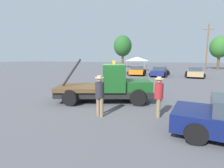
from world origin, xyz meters
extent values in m
plane|color=#545459|center=(0.00, 0.00, 0.00)|extent=(160.00, 160.00, 0.00)
cube|color=black|center=(0.00, 0.00, 0.53)|extent=(5.83, 3.55, 0.35)
cube|color=#19511E|center=(1.89, 0.58, 0.98)|extent=(2.03, 2.27, 0.55)
cube|color=silver|center=(2.67, 0.83, 0.95)|extent=(0.71, 1.96, 0.50)
cube|color=#19511E|center=(0.58, 0.18, 1.45)|extent=(1.82, 2.50, 1.49)
cube|color=brown|center=(-1.31, -0.41, 0.81)|extent=(3.28, 2.95, 0.22)
cylinder|color=black|center=(-1.81, -0.56, 1.70)|extent=(1.17, 0.47, 1.63)
cylinder|color=orange|center=(0.58, 0.18, 2.29)|extent=(0.18, 0.18, 0.20)
cylinder|color=black|center=(1.50, 1.58, 0.44)|extent=(0.88, 0.26, 0.88)
cylinder|color=black|center=(2.13, -0.45, 0.44)|extent=(0.88, 0.26, 0.88)
cylinder|color=black|center=(-2.02, 0.49, 0.44)|extent=(0.88, 0.26, 0.88)
cylinder|color=black|center=(-1.39, -1.54, 0.44)|extent=(0.88, 0.26, 0.88)
cylinder|color=black|center=(4.75, -2.30, 0.34)|extent=(0.68, 0.22, 0.68)
cylinder|color=black|center=(4.43, -4.15, 0.34)|extent=(0.68, 0.22, 0.68)
cylinder|color=#847051|center=(3.21, -1.85, 0.42)|extent=(0.16, 0.16, 0.83)
cylinder|color=#847051|center=(3.25, -2.06, 0.42)|extent=(0.16, 0.16, 0.83)
cylinder|color=maroon|center=(3.23, -1.95, 1.16)|extent=(0.38, 0.38, 0.66)
sphere|color=tan|center=(3.23, -1.95, 1.61)|extent=(0.23, 0.23, 0.23)
torus|color=tan|center=(3.23, -1.95, 1.68)|extent=(0.39, 0.39, 0.06)
cylinder|color=tan|center=(3.23, -1.95, 1.73)|extent=(0.20, 0.20, 0.10)
cylinder|color=#847051|center=(0.86, -2.67, 0.43)|extent=(0.16, 0.16, 0.85)
cylinder|color=#847051|center=(0.67, -2.58, 0.43)|extent=(0.16, 0.16, 0.85)
cylinder|color=#28282D|center=(0.76, -2.63, 1.19)|extent=(0.39, 0.39, 0.67)
sphere|color=tan|center=(0.76, -2.63, 1.64)|extent=(0.23, 0.23, 0.23)
torus|color=tan|center=(0.76, -2.63, 1.72)|extent=(0.40, 0.40, 0.06)
cylinder|color=tan|center=(0.76, -2.63, 1.77)|extent=(0.21, 0.21, 0.10)
cube|color=beige|center=(-4.06, 16.27, 0.54)|extent=(1.96, 4.50, 0.60)
cube|color=#333D47|center=(-4.06, 16.05, 1.09)|extent=(1.70, 1.90, 0.50)
cylinder|color=black|center=(-4.98, 17.78, 0.34)|extent=(0.68, 0.22, 0.68)
cylinder|color=black|center=(-3.18, 17.81, 0.34)|extent=(0.68, 0.22, 0.68)
cylinder|color=black|center=(-4.94, 14.74, 0.34)|extent=(0.68, 0.22, 0.68)
cylinder|color=black|center=(-3.14, 14.76, 0.34)|extent=(0.68, 0.22, 0.68)
cube|color=orange|center=(-0.67, 16.25, 0.54)|extent=(2.30, 5.00, 0.60)
cube|color=#333D47|center=(-0.65, 16.01, 1.09)|extent=(1.85, 2.17, 0.50)
cylinder|color=black|center=(-1.71, 17.83, 0.34)|extent=(0.68, 0.22, 0.68)
cylinder|color=black|center=(0.13, 17.97, 0.34)|extent=(0.68, 0.22, 0.68)
cylinder|color=black|center=(-1.46, 14.53, 0.34)|extent=(0.68, 0.22, 0.68)
cylinder|color=black|center=(0.38, 14.67, 0.34)|extent=(0.68, 0.22, 0.68)
cube|color=navy|center=(2.62, 15.40, 0.54)|extent=(2.30, 4.95, 0.60)
cube|color=#333D47|center=(2.59, 15.16, 1.09)|extent=(1.77, 2.17, 0.50)
cylinder|color=black|center=(1.98, 17.11, 0.34)|extent=(0.68, 0.22, 0.68)
cylinder|color=black|center=(3.64, 16.92, 0.34)|extent=(0.68, 0.22, 0.68)
cylinder|color=black|center=(1.60, 13.88, 0.34)|extent=(0.68, 0.22, 0.68)
cylinder|color=black|center=(3.27, 13.69, 0.34)|extent=(0.68, 0.22, 0.68)
cube|color=tan|center=(7.05, 15.55, 0.54)|extent=(2.30, 5.02, 0.60)
cube|color=#333D47|center=(7.02, 15.31, 1.09)|extent=(1.78, 2.20, 0.50)
cylinder|color=black|center=(6.39, 17.29, 0.34)|extent=(0.68, 0.22, 0.68)
cylinder|color=black|center=(8.07, 17.10, 0.34)|extent=(0.68, 0.22, 0.68)
cylinder|color=black|center=(6.03, 14.00, 0.34)|extent=(0.68, 0.22, 0.68)
cylinder|color=black|center=(7.71, 13.82, 0.34)|extent=(0.68, 0.22, 0.68)
cylinder|color=#9E9EA3|center=(-3.67, 22.55, 0.95)|extent=(0.07, 0.07, 1.90)
cylinder|color=#9E9EA3|center=(-0.41, 22.55, 0.95)|extent=(0.07, 0.07, 1.90)
cylinder|color=#9E9EA3|center=(-3.67, 25.80, 0.95)|extent=(0.07, 0.07, 1.90)
cylinder|color=#9E9EA3|center=(-0.41, 25.80, 0.95)|extent=(0.07, 0.07, 1.90)
pyramid|color=white|center=(-2.04, 24.18, 2.27)|extent=(3.26, 3.26, 0.74)
cylinder|color=brown|center=(-7.19, 33.36, 1.38)|extent=(0.55, 0.55, 2.77)
ellipsoid|color=#235B23|center=(-7.19, 33.36, 5.34)|extent=(4.43, 4.43, 5.14)
cylinder|color=brown|center=(13.89, 32.78, 1.22)|extent=(0.49, 0.49, 2.43)
ellipsoid|color=#2D6B28|center=(13.89, 32.78, 4.69)|extent=(3.89, 3.89, 4.52)
cube|color=black|center=(-0.58, 4.99, 0.02)|extent=(0.40, 0.40, 0.04)
cone|color=orange|center=(-0.58, 4.99, 0.28)|extent=(0.36, 0.36, 0.55)
cylinder|color=brown|center=(11.31, 31.56, 4.67)|extent=(0.24, 0.24, 9.34)
cube|color=brown|center=(11.31, 31.56, 8.22)|extent=(2.20, 0.14, 0.14)
camera|label=1|loc=(3.51, -9.60, 2.61)|focal=28.00mm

